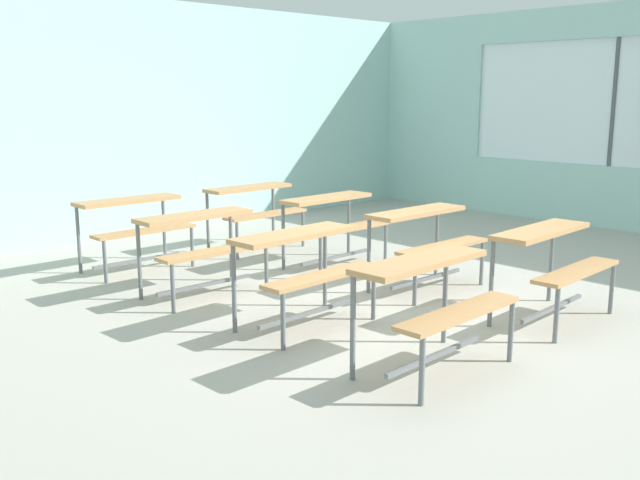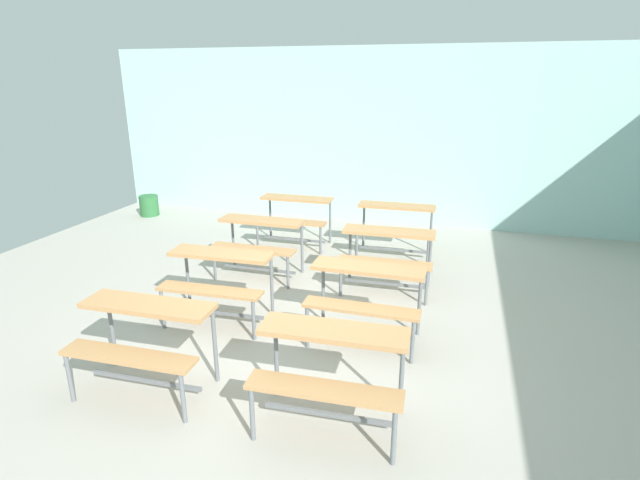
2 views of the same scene
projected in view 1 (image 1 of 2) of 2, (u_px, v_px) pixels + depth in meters
ground at (395, 311)px, 6.12m from camera, size 10.00×9.00×0.05m
wall_back at (128, 119)px, 9.02m from camera, size 10.00×0.12×3.00m
desk_bench_r0c0 at (433, 288)px, 4.64m from camera, size 1.12×0.62×0.74m
desk_bench_r0c1 at (553, 252)px, 5.69m from camera, size 1.12×0.64×0.74m
desk_bench_r1c0 at (304, 256)px, 5.55m from camera, size 1.12×0.63×0.74m
desk_bench_r1c1 at (425, 230)px, 6.62m from camera, size 1.10×0.60×0.74m
desk_bench_r2c0 at (202, 234)px, 6.41m from camera, size 1.10×0.60×0.74m
desk_bench_r2c1 at (334, 214)px, 7.52m from camera, size 1.11×0.62×0.74m
desk_bench_r3c0 at (134, 216)px, 7.36m from camera, size 1.10×0.60×0.74m
desk_bench_r3c1 at (254, 202)px, 8.37m from camera, size 1.11×0.61×0.74m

